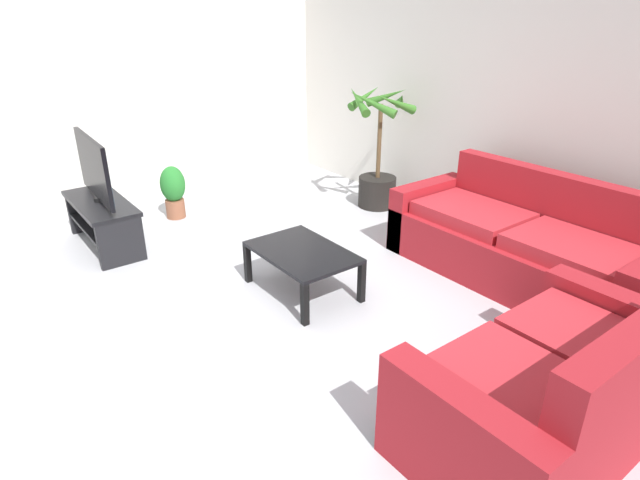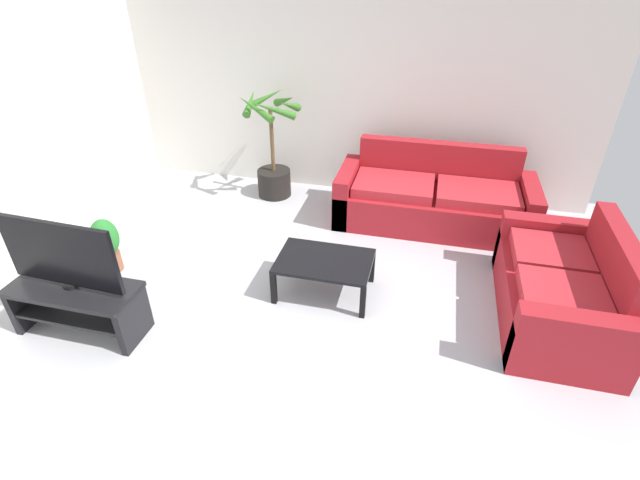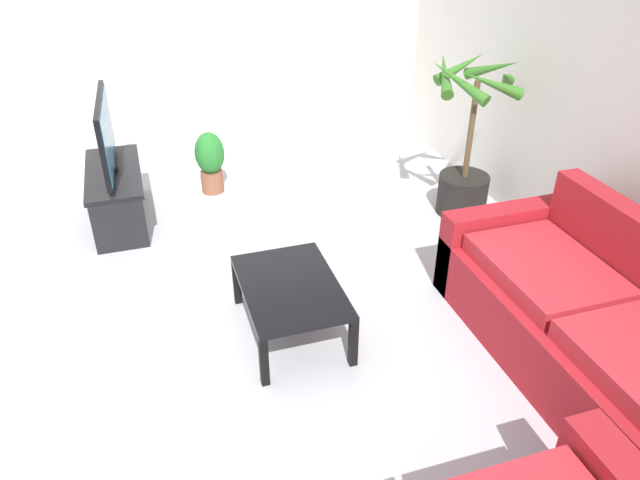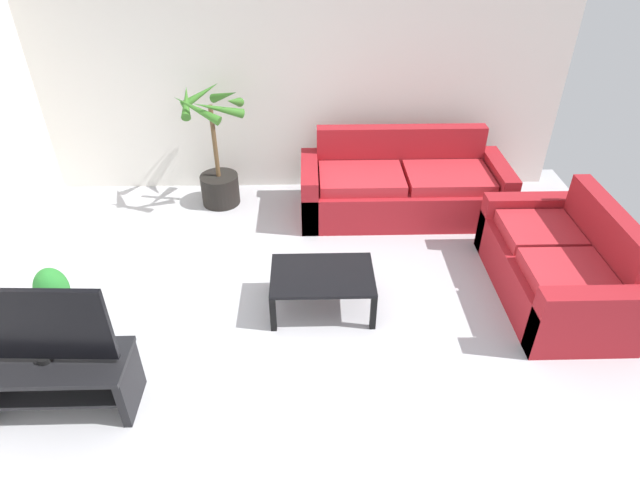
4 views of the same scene
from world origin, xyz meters
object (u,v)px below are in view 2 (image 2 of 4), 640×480
Objects in this scene: tv_stand at (77,302)px; coffee_table at (324,264)px; couch_main at (434,200)px; potted_palm at (273,160)px; couch_loveseat at (561,291)px; potted_plant_small at (106,243)px; tv at (61,254)px.

tv_stand reaches higher than coffee_table.
couch_main is 1.63× the size of potted_palm.
potted_plant_small is at bearing -175.98° from couch_loveseat.
couch_loveseat is 4.22m from tv.
potted_palm is (-1.14, 1.87, 0.18)m from coffee_table.
tv is 1.17× the size of coffee_table.
couch_loveseat is 3.69m from potted_palm.
couch_loveseat is 2.11m from coffee_table.
potted_palm is (-2.08, 0.25, 0.20)m from couch_main.
coffee_table is at bearing 4.36° from potted_plant_small.
couch_loveseat reaches higher than potted_plant_small.
coffee_table is (-0.95, -1.62, 0.02)m from couch_main.
potted_palm is 2.35× the size of potted_plant_small.
couch_main is 3.90m from tv_stand.
potted_palm is (-3.24, 1.74, 0.21)m from couch_loveseat.
potted_plant_small is (-1.09, -2.04, -0.18)m from potted_palm.
couch_main is 1.88m from coffee_table.
tv_stand is 1.06× the size of tv.
coffee_table is 2.20m from potted_palm.
couch_loveseat reaches higher than coffee_table.
potted_plant_small reaches higher than tv_stand.
couch_main reaches higher than potted_plant_small.
tv reaches higher than potted_plant_small.
potted_plant_small is (-0.31, 0.85, -0.47)m from tv.
potted_palm reaches higher than tv_stand.
coffee_table is at bearing 28.16° from tv_stand.
potted_palm is at bearing 173.11° from couch_main.
tv reaches higher than couch_loveseat.
coffee_table is (1.92, 1.03, 0.02)m from tv_stand.
couch_main is at bearing -6.89° from potted_palm.
couch_main is at bearing 29.42° from potted_plant_small.
coffee_table is 0.64× the size of potted_palm.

